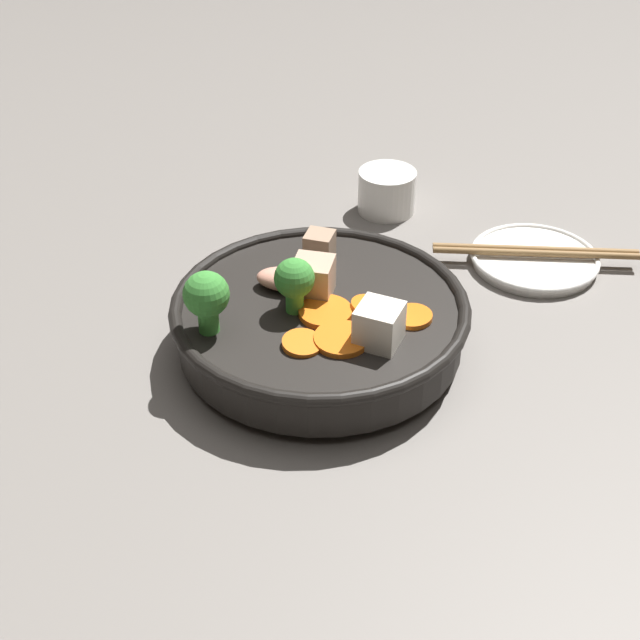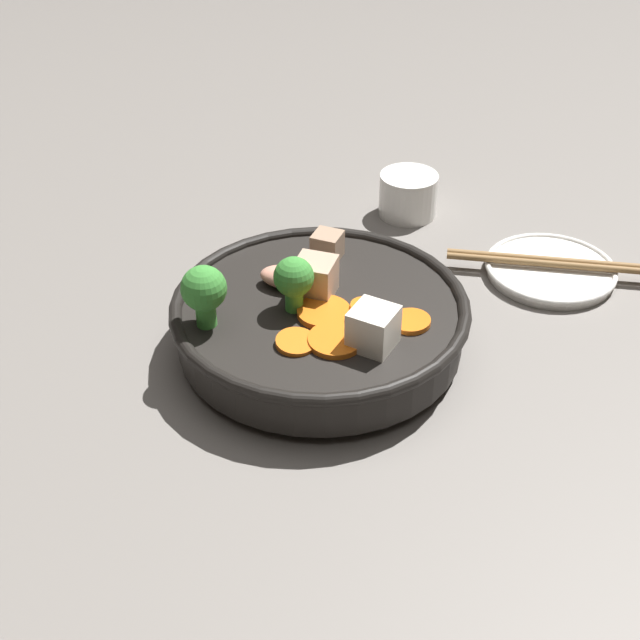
# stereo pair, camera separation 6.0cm
# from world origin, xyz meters

# --- Properties ---
(ground_plane) EXTENTS (3.00, 3.00, 0.00)m
(ground_plane) POSITION_xyz_m (0.00, 0.00, 0.00)
(ground_plane) COLOR slate
(stirfry_bowl) EXTENTS (0.27, 0.27, 0.11)m
(stirfry_bowl) POSITION_xyz_m (0.00, -0.00, 0.04)
(stirfry_bowl) COLOR black
(stirfry_bowl) RESTS_ON ground_plane
(side_saucer) EXTENTS (0.14, 0.14, 0.01)m
(side_saucer) POSITION_xyz_m (-0.07, 0.26, 0.01)
(side_saucer) COLOR white
(side_saucer) RESTS_ON ground_plane
(tea_cup) EXTENTS (0.07, 0.07, 0.05)m
(tea_cup) POSITION_xyz_m (-0.23, 0.16, 0.03)
(tea_cup) COLOR white
(tea_cup) RESTS_ON ground_plane
(chopsticks_pair) EXTENTS (0.09, 0.21, 0.01)m
(chopsticks_pair) POSITION_xyz_m (-0.07, 0.26, 0.02)
(chopsticks_pair) COLOR olive
(chopsticks_pair) RESTS_ON side_saucer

